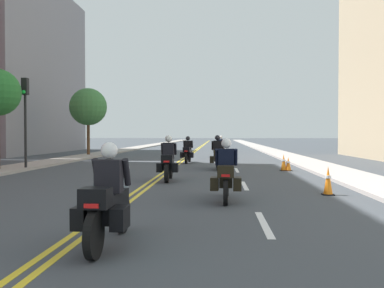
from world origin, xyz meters
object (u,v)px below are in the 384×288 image
motorcycle_2 (168,163)px  traffic_cone_0 (284,163)px  traffic_light_near (25,106)px  traffic_cone_1 (288,164)px  motorcycle_1 (226,175)px  street_tree_0 (88,107)px  motorcycle_0 (108,203)px  motorcycle_3 (218,156)px  motorcycle_4 (188,152)px  traffic_cone_2 (328,181)px  motorcycle_5 (221,149)px

motorcycle_2 → traffic_cone_0: bearing=41.9°
traffic_light_near → traffic_cone_1: bearing=1.1°
motorcycle_1 → traffic_cone_1: (3.06, 9.15, -0.34)m
motorcycle_1 → street_tree_0: 24.34m
traffic_cone_0 → motorcycle_0: bearing=-109.1°
motorcycle_2 → traffic_cone_1: motorcycle_2 is taller
motorcycle_3 → traffic_light_near: traffic_light_near is taller
motorcycle_0 → motorcycle_2: bearing=91.9°
motorcycle_0 → traffic_cone_1: (4.94, 13.65, -0.34)m
motorcycle_1 → traffic_light_near: (-9.41, 8.91, 2.37)m
motorcycle_1 → traffic_light_near: traffic_light_near is taller
motorcycle_1 → traffic_cone_0: bearing=74.8°
motorcycle_0 → traffic_cone_0: bearing=71.9°
motorcycle_1 → street_tree_0: size_ratio=0.41×
motorcycle_4 → traffic_cone_2: size_ratio=2.72×
motorcycle_1 → motorcycle_4: (-2.02, 14.22, -0.01)m
motorcycle_0 → motorcycle_4: motorcycle_4 is taller
motorcycle_0 → motorcycle_3: (1.64, 14.29, 0.00)m
motorcycle_4 → street_tree_0: size_ratio=0.42×
traffic_cone_2 → street_tree_0: 24.65m
motorcycle_3 → motorcycle_2: bearing=-110.3°
motorcycle_4 → traffic_cone_1: (5.07, -5.07, -0.33)m
motorcycle_3 → motorcycle_1: bearing=-90.1°
motorcycle_4 → traffic_light_near: traffic_light_near is taller
motorcycle_1 → motorcycle_5: bearing=92.1°
motorcycle_0 → motorcycle_5: motorcycle_5 is taller
motorcycle_0 → traffic_cone_0: 14.47m
street_tree_0 → motorcycle_3: bearing=-49.9°
motorcycle_4 → motorcycle_5: size_ratio=0.97×
motorcycle_3 → motorcycle_4: motorcycle_3 is taller
motorcycle_4 → traffic_cone_2: motorcycle_4 is taller
traffic_cone_0 → motorcycle_4: bearing=133.9°
motorcycle_3 → motorcycle_5: size_ratio=0.99×
motorcycle_1 → motorcycle_4: size_ratio=0.99×
motorcycle_5 → traffic_cone_1: bearing=-75.2°
traffic_cone_1 → traffic_cone_2: size_ratio=0.79×
motorcycle_2 → street_tree_0: bearing=114.2°
motorcycle_4 → traffic_light_near: size_ratio=0.50×
motorcycle_5 → street_tree_0: street_tree_0 is taller
motorcycle_4 → traffic_light_near: 9.41m
motorcycle_0 → traffic_cone_1: bearing=71.1°
motorcycle_5 → traffic_light_near: 14.22m
motorcycle_4 → street_tree_0: 11.71m
traffic_cone_0 → traffic_cone_1: 0.22m
motorcycle_3 → traffic_cone_2: motorcycle_3 is taller
traffic_cone_0 → traffic_light_near: bearing=-178.8°
traffic_cone_0 → traffic_light_near: 12.54m
motorcycle_5 → traffic_cone_2: bearing=-82.9°
motorcycle_1 → traffic_cone_2: (2.89, 1.29, -0.26)m
motorcycle_2 → motorcycle_4: motorcycle_2 is taller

